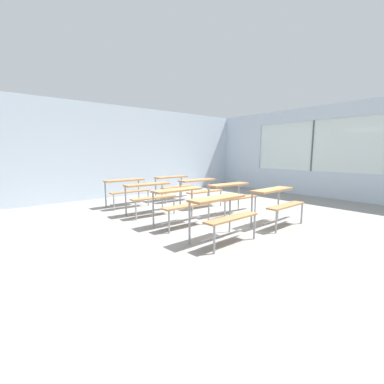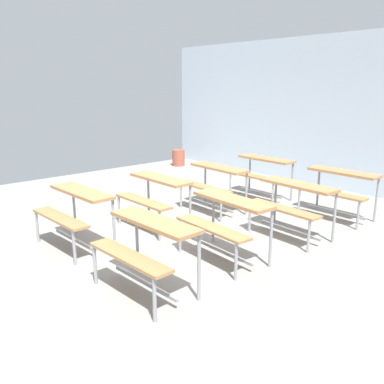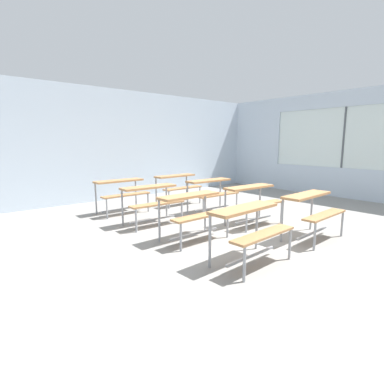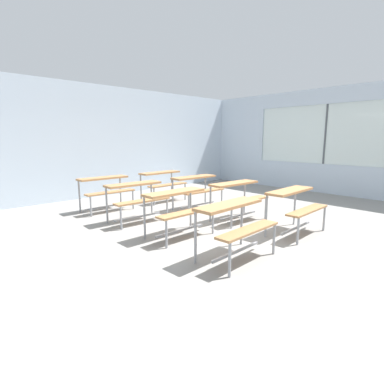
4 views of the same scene
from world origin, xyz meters
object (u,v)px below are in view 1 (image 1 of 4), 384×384
at_px(desk_bench_r1c1, 232,192).
at_px(desk_bench_r3c1, 173,182).
at_px(desk_bench_r0c0, 222,208).
at_px(desk_bench_r3c0, 126,186).
at_px(desk_bench_r1c0, 181,198).
at_px(desk_bench_r0c1, 277,198).
at_px(desk_bench_r2c0, 149,191).
at_px(desk_bench_r2c1, 200,186).

xyz_separation_m(desk_bench_r1c1, desk_bench_r3c1, (0.05, 2.47, 0.00)).
height_order(desk_bench_r0c0, desk_bench_r3c1, same).
height_order(desk_bench_r0c0, desk_bench_r3c0, same).
distance_m(desk_bench_r1c0, desk_bench_r3c1, 2.87).
xyz_separation_m(desk_bench_r0c0, desk_bench_r3c0, (0.03, 3.68, 0.00)).
xyz_separation_m(desk_bench_r0c1, desk_bench_r1c1, (-0.05, 1.18, 0.00)).
distance_m(desk_bench_r0c0, desk_bench_r3c1, 3.97).
relative_size(desk_bench_r0c0, desk_bench_r1c0, 1.02).
bearing_deg(desk_bench_r0c0, desk_bench_r3c0, 87.21).
height_order(desk_bench_r0c0, desk_bench_r2c0, same).
xyz_separation_m(desk_bench_r3c0, desk_bench_r3c1, (1.56, -0.03, 0.00)).
relative_size(desk_bench_r2c0, desk_bench_r3c0, 1.02).
xyz_separation_m(desk_bench_r1c1, desk_bench_r2c0, (-1.50, 1.27, 0.00)).
relative_size(desk_bench_r0c0, desk_bench_r0c1, 1.00).
relative_size(desk_bench_r2c1, desk_bench_r3c0, 1.02).
height_order(desk_bench_r0c1, desk_bench_r2c0, same).
xyz_separation_m(desk_bench_r2c0, desk_bench_r3c0, (-0.01, 1.24, 0.00)).
bearing_deg(desk_bench_r2c0, desk_bench_r3c0, 92.42).
distance_m(desk_bench_r1c1, desk_bench_r3c0, 2.92).
xyz_separation_m(desk_bench_r0c0, desk_bench_r2c0, (0.03, 2.44, 0.00)).
bearing_deg(desk_bench_r0c1, desk_bench_r1c1, 90.11).
height_order(desk_bench_r0c1, desk_bench_r3c1, same).
xyz_separation_m(desk_bench_r0c0, desk_bench_r1c0, (0.05, 1.22, 0.00)).
bearing_deg(desk_bench_r2c1, desk_bench_r3c0, 143.29).
bearing_deg(desk_bench_r0c0, desk_bench_r1c0, 85.12).
distance_m(desk_bench_r1c0, desk_bench_r3c0, 2.46).
height_order(desk_bench_r2c1, desk_bench_r3c0, same).
bearing_deg(desk_bench_r0c1, desk_bench_r2c0, 120.00).
xyz_separation_m(desk_bench_r0c1, desk_bench_r2c0, (-1.55, 2.45, 0.00)).
xyz_separation_m(desk_bench_r0c0, desk_bench_r0c1, (1.58, -0.01, 0.00)).
bearing_deg(desk_bench_r0c0, desk_bench_r2c0, 86.82).
distance_m(desk_bench_r1c0, desk_bench_r1c1, 1.48).
height_order(desk_bench_r1c1, desk_bench_r3c1, same).
bearing_deg(desk_bench_r1c1, desk_bench_r3c1, 91.70).
bearing_deg(desk_bench_r3c0, desk_bench_r1c1, -59.09).
bearing_deg(desk_bench_r3c1, desk_bench_r2c0, -142.67).
relative_size(desk_bench_r1c1, desk_bench_r2c1, 1.01).
height_order(desk_bench_r2c1, desk_bench_r3c1, same).
relative_size(desk_bench_r2c1, desk_bench_r3c1, 1.01).
distance_m(desk_bench_r0c0, desk_bench_r1c1, 1.93).
height_order(desk_bench_r2c0, desk_bench_r2c1, same).
bearing_deg(desk_bench_r2c1, desk_bench_r0c0, -121.71).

